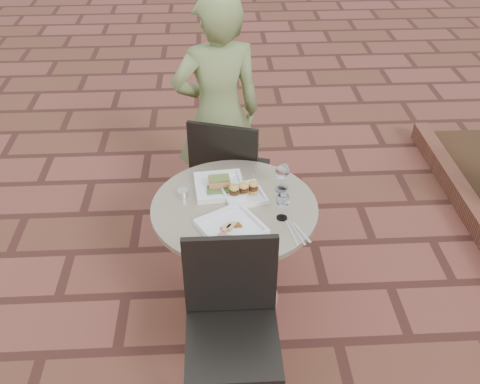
{
  "coord_description": "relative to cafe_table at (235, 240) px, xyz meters",
  "views": [
    {
      "loc": [
        -0.25,
        -2.32,
        2.5
      ],
      "look_at": [
        -0.12,
        -0.06,
        0.82
      ],
      "focal_mm": 40.0,
      "sensor_mm": 36.0,
      "label": 1
    }
  ],
  "objects": [
    {
      "name": "steel_ramekin",
      "position": [
        -0.28,
        0.1,
        0.27
      ],
      "size": [
        0.07,
        0.07,
        0.04
      ],
      "primitive_type": "cylinder",
      "rotation": [
        0.0,
        0.0,
        0.32
      ],
      "color": "silver",
      "rests_on": "cafe_table"
    },
    {
      "name": "chair_near",
      "position": [
        -0.04,
        -0.59,
        0.07
      ],
      "size": [
        0.44,
        0.44,
        0.93
      ],
      "rotation": [
        0.0,
        0.0,
        -0.0
      ],
      "color": "black",
      "rests_on": "ground"
    },
    {
      "name": "chair_far",
      "position": [
        -0.02,
        0.62,
        0.07
      ],
      "size": [
        0.55,
        0.55,
        0.93
      ],
      "rotation": [
        0.0,
        0.0,
        2.84
      ],
      "color": "black",
      "rests_on": "ground"
    },
    {
      "name": "wine_glass_mid",
      "position": [
        0.26,
        0.13,
        0.36
      ],
      "size": [
        0.07,
        0.07,
        0.17
      ],
      "color": "white",
      "rests_on": "cafe_table"
    },
    {
      "name": "ground",
      "position": [
        0.15,
        0.06,
        -0.48
      ],
      "size": [
        60.0,
        60.0,
        0.0
      ],
      "primitive_type": "plane",
      "color": "brown",
      "rests_on": "ground"
    },
    {
      "name": "wine_glass_far",
      "position": [
        0.28,
        0.15,
        0.36
      ],
      "size": [
        0.07,
        0.07,
        0.16
      ],
      "color": "white",
      "rests_on": "cafe_table"
    },
    {
      "name": "diner",
      "position": [
        -0.07,
        0.86,
        0.33
      ],
      "size": [
        0.66,
        0.51,
        1.63
      ],
      "primitive_type": "imported",
      "rotation": [
        0.0,
        0.0,
        3.36
      ],
      "color": "olive",
      "rests_on": "ground"
    },
    {
      "name": "cutlery_set",
      "position": [
        0.3,
        -0.24,
        0.25
      ],
      "size": [
        0.15,
        0.22,
        0.0
      ],
      "primitive_type": null,
      "rotation": [
        0.0,
        0.0,
        0.32
      ],
      "color": "silver",
      "rests_on": "cafe_table"
    },
    {
      "name": "plate_salmon",
      "position": [
        -0.08,
        0.16,
        0.27
      ],
      "size": [
        0.29,
        0.29,
        0.07
      ],
      "rotation": [
        0.0,
        0.0,
        0.1
      ],
      "color": "white",
      "rests_on": "cafe_table"
    },
    {
      "name": "wine_glass_right",
      "position": [
        0.24,
        -0.12,
        0.36
      ],
      "size": [
        0.07,
        0.07,
        0.16
      ],
      "color": "white",
      "rests_on": "cafe_table"
    },
    {
      "name": "plate_sliders",
      "position": [
        0.06,
        0.08,
        0.28
      ],
      "size": [
        0.26,
        0.26,
        0.14
      ],
      "rotation": [
        0.0,
        0.0,
        0.27
      ],
      "color": "white",
      "rests_on": "cafe_table"
    },
    {
      "name": "plate_tuna",
      "position": [
        -0.03,
        -0.2,
        0.26
      ],
      "size": [
        0.39,
        0.39,
        0.03
      ],
      "rotation": [
        0.0,
        0.0,
        0.52
      ],
      "color": "white",
      "rests_on": "cafe_table"
    },
    {
      "name": "cafe_table",
      "position": [
        0.0,
        0.0,
        0.0
      ],
      "size": [
        0.9,
        0.9,
        0.73
      ],
      "color": "gray",
      "rests_on": "ground"
    }
  ]
}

